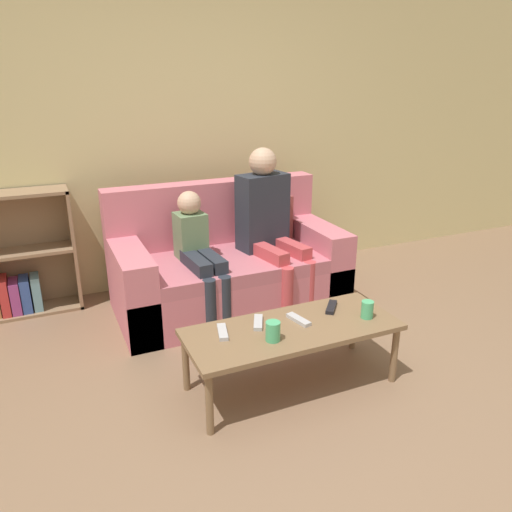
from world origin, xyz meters
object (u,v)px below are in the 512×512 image
at_px(tv_remote_1, 223,332).
at_px(tv_remote_0, 299,320).
at_px(person_adult, 268,217).
at_px(tv_remote_3, 258,322).
at_px(coffee_table, 292,333).
at_px(cup_far, 273,331).
at_px(couch, 228,268).
at_px(tv_remote_2, 331,307).
at_px(cup_near, 367,310).
at_px(bookshelf, 13,267).
at_px(person_child, 199,251).

bearing_deg(tv_remote_1, tv_remote_0, 9.53).
xyz_separation_m(tv_remote_0, tv_remote_1, (-0.45, 0.04, 0.00)).
xyz_separation_m(person_adult, tv_remote_3, (-0.53, -0.99, -0.31)).
height_order(coffee_table, cup_far, cup_far).
distance_m(cup_far, tv_remote_3, 0.20).
bearing_deg(tv_remote_1, couch, 82.42).
xyz_separation_m(tv_remote_1, tv_remote_2, (0.71, 0.02, 0.00)).
relative_size(tv_remote_0, tv_remote_1, 1.00).
bearing_deg(tv_remote_2, tv_remote_1, -138.22).
xyz_separation_m(tv_remote_2, tv_remote_3, (-0.49, 0.00, 0.00)).
bearing_deg(tv_remote_0, person_adult, 61.80).
relative_size(coffee_table, cup_near, 11.77).
distance_m(tv_remote_1, tv_remote_2, 0.71).
relative_size(coffee_table, tv_remote_3, 7.02).
distance_m(bookshelf, person_adult, 1.94).
height_order(person_adult, person_child, person_adult).
bearing_deg(couch, cup_far, -100.13).
height_order(person_adult, tv_remote_0, person_adult).
bearing_deg(bookshelf, tv_remote_3, -50.94).
bearing_deg(couch, tv_remote_3, -101.79).
bearing_deg(tv_remote_1, person_adult, 68.16).
distance_m(person_child, cup_near, 1.30).
bearing_deg(cup_far, coffee_table, 28.49).
distance_m(person_adult, tv_remote_1, 1.30).
xyz_separation_m(couch, cup_near, (0.39, -1.25, 0.13)).
relative_size(bookshelf, person_adult, 0.77).
distance_m(couch, tv_remote_1, 1.18).
bearing_deg(cup_far, bookshelf, 125.75).
distance_m(person_child, tv_remote_1, 0.97).
height_order(bookshelf, tv_remote_3, bookshelf).
bearing_deg(couch, bookshelf, 160.96).
relative_size(bookshelf, tv_remote_0, 5.31).
xyz_separation_m(bookshelf, person_adult, (1.82, -0.60, 0.33)).
xyz_separation_m(coffee_table, cup_near, (0.45, -0.07, 0.09)).
relative_size(cup_near, cup_far, 0.95).
xyz_separation_m(bookshelf, coffee_table, (1.46, -1.70, -0.02)).
bearing_deg(person_adult, tv_remote_3, -128.31).
bearing_deg(coffee_table, tv_remote_2, 18.46).
bearing_deg(person_child, couch, 23.51).
distance_m(cup_near, tv_remote_0, 0.41).
bearing_deg(person_adult, coffee_table, -118.64).
height_order(person_child, cup_near, person_child).
bearing_deg(tv_remote_3, cup_far, -65.46).
xyz_separation_m(couch, cup_far, (-0.23, -1.27, 0.13)).
height_order(person_child, tv_remote_0, person_child).
height_order(person_adult, cup_far, person_adult).
bearing_deg(tv_remote_1, bookshelf, 138.18).
height_order(person_child, tv_remote_1, person_child).
bearing_deg(tv_remote_1, tv_remote_3, 20.48).
relative_size(couch, cup_near, 16.49).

